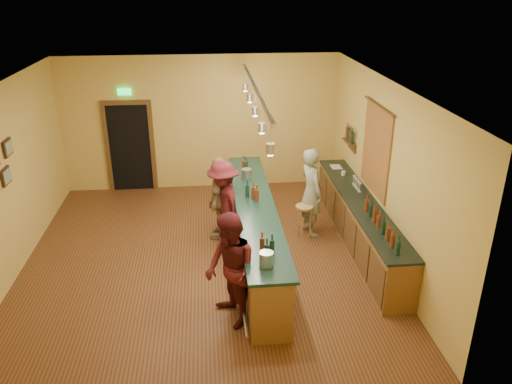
{
  "coord_description": "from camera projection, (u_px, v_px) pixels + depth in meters",
  "views": [
    {
      "loc": [
        0.14,
        -8.08,
        4.78
      ],
      "look_at": [
        0.98,
        0.2,
        1.2
      ],
      "focal_mm": 35.0,
      "sensor_mm": 36.0,
      "label": 1
    }
  ],
  "objects": [
    {
      "name": "customer_c",
      "position": [
        223.0,
        203.0,
        9.48
      ],
      "size": [
        1.0,
        1.24,
        1.67
      ],
      "primitive_type": "imported",
      "rotation": [
        0.0,
        0.0,
        -1.17
      ],
      "color": "#59191E",
      "rests_on": "floor"
    },
    {
      "name": "tapestry",
      "position": [
        376.0,
        150.0,
        9.2
      ],
      "size": [
        0.03,
        1.4,
        1.6
      ],
      "primitive_type": "cube",
      "color": "maroon",
      "rests_on": "wall_right"
    },
    {
      "name": "wall_front",
      "position": [
        201.0,
        295.0,
        5.43
      ],
      "size": [
        6.5,
        0.02,
        3.2
      ],
      "primitive_type": "cube",
      "color": "#D6B850",
      "rests_on": "floor"
    },
    {
      "name": "customer_a",
      "position": [
        230.0,
        271.0,
        7.21
      ],
      "size": [
        0.93,
        1.04,
        1.77
      ],
      "primitive_type": "imported",
      "rotation": [
        0.0,
        0.0,
        -1.2
      ],
      "color": "#59191E",
      "rests_on": "floor"
    },
    {
      "name": "wall_left",
      "position": [
        6.0,
        185.0,
        8.33
      ],
      "size": [
        0.02,
        7.0,
        3.2
      ],
      "primitive_type": "cube",
      "color": "#D6B850",
      "rests_on": "floor"
    },
    {
      "name": "wall_right",
      "position": [
        383.0,
        171.0,
        8.93
      ],
      "size": [
        0.02,
        7.0,
        3.2
      ],
      "primitive_type": "cube",
      "color": "#D6B850",
      "rests_on": "floor"
    },
    {
      "name": "pendant_track",
      "position": [
        255.0,
        97.0,
        8.17
      ],
      "size": [
        0.11,
        4.6,
        0.5
      ],
      "color": "silver",
      "rests_on": "ceiling"
    },
    {
      "name": "bottle_shelf",
      "position": [
        350.0,
        136.0,
        10.64
      ],
      "size": [
        0.17,
        0.55,
        0.54
      ],
      "color": "#4C3616",
      "rests_on": "wall_right"
    },
    {
      "name": "tasting_bar",
      "position": [
        255.0,
        226.0,
        9.11
      ],
      "size": [
        0.73,
        5.1,
        1.38
      ],
      "color": "brown",
      "rests_on": "floor"
    },
    {
      "name": "customer_b",
      "position": [
        220.0,
        198.0,
        9.71
      ],
      "size": [
        0.7,
        1.06,
        1.68
      ],
      "primitive_type": "imported",
      "rotation": [
        0.0,
        0.0,
        -1.89
      ],
      "color": "#997A51",
      "rests_on": "floor"
    },
    {
      "name": "bar_stool",
      "position": [
        304.0,
        213.0,
        9.73
      ],
      "size": [
        0.34,
        0.34,
        0.71
      ],
      "rotation": [
        0.0,
        0.0,
        -0.2
      ],
      "color": "#A6784B",
      "rests_on": "floor"
    },
    {
      "name": "back_counter",
      "position": [
        360.0,
        222.0,
        9.51
      ],
      "size": [
        0.6,
        4.55,
        1.27
      ],
      "color": "brown",
      "rests_on": "floor"
    },
    {
      "name": "bartender",
      "position": [
        311.0,
        192.0,
        9.81
      ],
      "size": [
        0.59,
        0.75,
        1.8
      ],
      "primitive_type": "imported",
      "rotation": [
        0.0,
        0.0,
        1.84
      ],
      "color": "gray",
      "rests_on": "floor"
    },
    {
      "name": "ceiling",
      "position": [
        197.0,
        85.0,
        8.0
      ],
      "size": [
        6.5,
        7.0,
        0.02
      ],
      "primitive_type": "cube",
      "color": "silver",
      "rests_on": "wall_back"
    },
    {
      "name": "wall_back",
      "position": [
        201.0,
        123.0,
        11.83
      ],
      "size": [
        6.5,
        0.02,
        3.2
      ],
      "primitive_type": "cube",
      "color": "#D6B850",
      "rests_on": "floor"
    },
    {
      "name": "doorway",
      "position": [
        130.0,
        145.0,
        11.84
      ],
      "size": [
        1.15,
        0.09,
        2.48
      ],
      "color": "black",
      "rests_on": "wall_back"
    },
    {
      "name": "floor",
      "position": [
        205.0,
        257.0,
        9.26
      ],
      "size": [
        7.0,
        7.0,
        0.0
      ],
      "primitive_type": "plane",
      "color": "#512917",
      "rests_on": "ground"
    }
  ]
}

